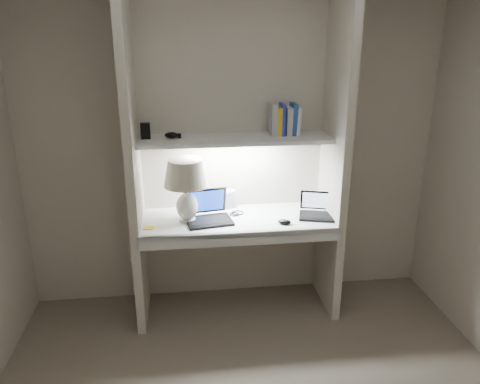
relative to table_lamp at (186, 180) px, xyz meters
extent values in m
cube|color=beige|center=(0.37, 0.30, 0.16)|extent=(3.20, 0.01, 2.50)
cube|color=beige|center=(-0.36, 0.02, 0.16)|extent=(0.06, 0.55, 2.50)
cube|color=beige|center=(1.10, 0.02, 0.16)|extent=(0.06, 0.55, 2.50)
cube|color=white|center=(0.37, 0.02, -0.34)|extent=(1.40, 0.55, 0.04)
cube|color=silver|center=(0.37, -0.24, -0.37)|extent=(1.46, 0.03, 0.10)
cube|color=silver|center=(0.37, 0.12, 0.26)|extent=(1.40, 0.36, 0.03)
cube|color=white|center=(0.37, 0.12, 0.24)|extent=(0.60, 0.04, 0.02)
cylinder|color=white|center=(0.00, 0.00, -0.31)|extent=(0.12, 0.12, 0.02)
ellipsoid|color=white|center=(0.00, 0.00, -0.20)|extent=(0.16, 0.16, 0.20)
cylinder|color=white|center=(0.00, 0.00, -0.08)|extent=(0.03, 0.03, 0.09)
sphere|color=#FFD899|center=(0.00, 0.00, 0.00)|extent=(0.05, 0.05, 0.05)
cube|color=black|center=(0.16, -0.04, -0.31)|extent=(0.36, 0.28, 0.02)
cube|color=black|center=(0.16, -0.04, -0.30)|extent=(0.30, 0.21, 0.00)
cube|color=black|center=(0.13, 0.10, -0.20)|extent=(0.33, 0.12, 0.21)
cube|color=blue|center=(0.13, 0.09, -0.20)|extent=(0.29, 0.09, 0.17)
cube|color=black|center=(0.97, -0.05, -0.31)|extent=(0.32, 0.26, 0.02)
cube|color=black|center=(0.97, -0.05, -0.30)|extent=(0.26, 0.19, 0.00)
cube|color=black|center=(1.00, 0.07, -0.22)|extent=(0.28, 0.13, 0.16)
cube|color=silver|center=(1.00, 0.06, -0.22)|extent=(0.24, 0.11, 0.13)
cube|color=silver|center=(0.33, 0.25, -0.25)|extent=(0.12, 0.10, 0.14)
ellipsoid|color=black|center=(0.70, -0.14, -0.30)|extent=(0.11, 0.09, 0.04)
torus|color=black|center=(0.38, 0.11, -0.31)|extent=(0.12, 0.12, 0.01)
cube|color=yellow|center=(-0.27, -0.09, -0.32)|extent=(0.09, 0.09, 0.00)
cube|color=white|center=(0.84, 0.17, 0.38)|extent=(0.03, 0.15, 0.20)
cube|color=#244B91|center=(0.81, 0.17, 0.39)|extent=(0.04, 0.15, 0.23)
cube|color=#BAB9B5|center=(0.77, 0.17, 0.38)|extent=(0.04, 0.15, 0.20)
cube|color=#2A3EB9|center=(0.72, 0.17, 0.39)|extent=(0.03, 0.15, 0.23)
cube|color=yellow|center=(0.69, 0.17, 0.38)|extent=(0.03, 0.15, 0.20)
cube|color=#ACABB0|center=(0.66, 0.17, 0.39)|extent=(0.04, 0.15, 0.23)
cube|color=black|center=(-0.27, 0.15, 0.33)|extent=(0.07, 0.05, 0.11)
ellipsoid|color=black|center=(-0.09, 0.14, 0.30)|extent=(0.12, 0.10, 0.04)
camera|label=1|loc=(0.00, -3.21, 1.02)|focal=35.00mm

